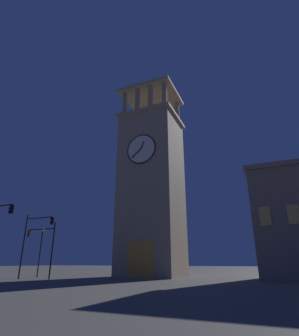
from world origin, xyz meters
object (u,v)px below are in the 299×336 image
at_px(clocktower, 152,187).
at_px(street_lamp, 41,243).
at_px(traffic_signal_near, 45,242).
at_px(traffic_signal_mid, 32,235).

bearing_deg(clocktower, street_lamp, 26.50).
height_order(clocktower, street_lamp, clocktower).
distance_m(clocktower, traffic_signal_near, 14.66).
relative_size(traffic_signal_near, traffic_signal_mid, 0.88).
xyz_separation_m(traffic_signal_near, street_lamp, (3.00, -2.54, 0.11)).
distance_m(traffic_signal_mid, street_lamp, 4.09).
xyz_separation_m(clocktower, street_lamp, (12.25, 6.11, -7.28)).
height_order(clocktower, traffic_signal_near, clocktower).
relative_size(clocktower, traffic_signal_mid, 4.17).
distance_m(clocktower, traffic_signal_mid, 15.55).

